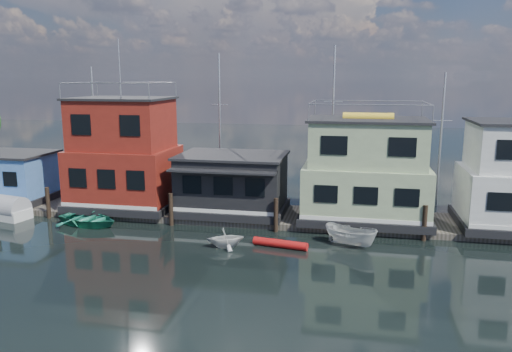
% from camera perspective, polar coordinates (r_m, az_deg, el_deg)
% --- Properties ---
extents(ground, '(160.00, 160.00, 0.00)m').
position_cam_1_polar(ground, '(24.26, -8.43, -12.42)').
color(ground, black).
rests_on(ground, ground).
extents(dock, '(48.00, 5.00, 0.40)m').
position_cam_1_polar(dock, '(35.06, -1.87, -4.42)').
color(dock, '#595147').
rests_on(dock, ground).
extents(houseboat_blue, '(6.40, 4.90, 3.66)m').
position_cam_1_polar(houseboat_blue, '(42.37, -26.34, -0.06)').
color(houseboat_blue, black).
rests_on(houseboat_blue, dock).
extents(houseboat_red, '(7.40, 5.90, 11.86)m').
position_cam_1_polar(houseboat_red, '(37.05, -14.83, 2.25)').
color(houseboat_red, black).
rests_on(houseboat_red, dock).
extents(houseboat_dark, '(7.40, 6.10, 4.06)m').
position_cam_1_polar(houseboat_dark, '(34.62, -2.71, -0.85)').
color(houseboat_dark, black).
rests_on(houseboat_dark, dock).
extents(houseboat_green, '(8.40, 5.90, 7.03)m').
position_cam_1_polar(houseboat_green, '(33.44, 12.43, 0.44)').
color(houseboat_green, black).
rests_on(houseboat_green, dock).
extents(pilings, '(42.28, 0.28, 2.20)m').
position_cam_1_polar(pilings, '(32.28, -3.58, -4.17)').
color(pilings, '#2D2116').
rests_on(pilings, ground).
extents(background_masts, '(36.40, 0.16, 12.00)m').
position_cam_1_polar(background_masts, '(39.19, 6.90, 5.16)').
color(background_masts, silver).
rests_on(background_masts, ground).
extents(dinghy_white, '(2.73, 2.57, 1.15)m').
position_cam_1_polar(dinghy_white, '(29.03, -3.51, -7.05)').
color(dinghy_white, silver).
rests_on(dinghy_white, ground).
extents(dinghy_teal, '(4.82, 3.91, 0.88)m').
position_cam_1_polar(dinghy_teal, '(34.91, -18.58, -4.68)').
color(dinghy_teal, '#227F64').
rests_on(dinghy_teal, ground).
extents(motorboat, '(3.50, 2.60, 1.27)m').
position_cam_1_polar(motorboat, '(29.63, 10.77, -6.72)').
color(motorboat, silver).
rests_on(motorboat, ground).
extents(tarp_runabout, '(4.55, 2.57, 1.74)m').
position_cam_1_polar(tarp_runabout, '(39.19, -27.15, -3.32)').
color(tarp_runabout, silver).
rests_on(tarp_runabout, ground).
extents(red_kayak, '(3.27, 1.05, 0.47)m').
position_cam_1_polar(red_kayak, '(29.05, 2.79, -7.73)').
color(red_kayak, red).
rests_on(red_kayak, ground).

